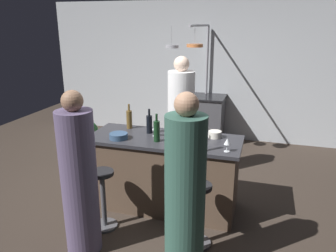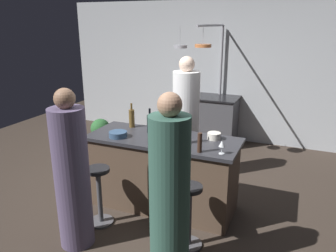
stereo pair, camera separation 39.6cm
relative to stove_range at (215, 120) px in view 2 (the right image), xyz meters
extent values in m
plane|color=#382D26|center=(0.00, -2.45, -0.45)|extent=(9.00, 9.00, 0.00)
cube|color=#B2B7BC|center=(0.00, 0.40, 0.85)|extent=(6.40, 0.16, 2.60)
cube|color=brown|center=(0.00, -2.45, -0.02)|extent=(1.72, 0.66, 0.86)
cube|color=#2D2D33|center=(0.00, -2.45, 0.43)|extent=(1.80, 0.72, 0.04)
cube|color=#47474C|center=(0.00, 0.00, -0.02)|extent=(0.76, 0.60, 0.86)
cube|color=black|center=(0.00, 0.00, 0.43)|extent=(0.80, 0.64, 0.03)
cylinder|color=white|center=(-0.02, -1.60, 0.34)|extent=(0.37, 0.37, 1.57)
sphere|color=beige|center=(-0.02, -1.60, 1.22)|extent=(0.21, 0.21, 0.21)
cylinder|color=#4C4C51|center=(-0.51, -3.07, -0.43)|extent=(0.28, 0.28, 0.02)
cylinder|color=#4C4C51|center=(-0.51, -3.07, -0.11)|extent=(0.06, 0.06, 0.62)
cylinder|color=black|center=(-0.51, -3.07, 0.21)|extent=(0.26, 0.26, 0.04)
cylinder|color=#594C6B|center=(-0.53, -3.46, 0.28)|extent=(0.34, 0.34, 1.44)
sphere|color=#8C664C|center=(-0.53, -3.46, 1.09)|extent=(0.20, 0.20, 0.20)
cylinder|color=#4C4C51|center=(0.55, -3.07, -0.43)|extent=(0.28, 0.28, 0.02)
cylinder|color=#4C4C51|center=(0.55, -3.07, -0.11)|extent=(0.06, 0.06, 0.62)
cylinder|color=black|center=(0.55, -3.07, 0.21)|extent=(0.26, 0.26, 0.04)
cylinder|color=#33594C|center=(0.50, -3.47, 0.30)|extent=(0.35, 0.35, 1.48)
sphere|color=tan|center=(0.50, -3.47, 1.13)|extent=(0.20, 0.20, 0.20)
cylinder|color=gray|center=(0.00, 0.25, 0.63)|extent=(0.04, 0.04, 2.15)
cylinder|color=gray|center=(0.00, -0.51, 1.70)|extent=(0.04, 1.53, 0.04)
cylinder|color=gray|center=(-0.30, -1.10, 1.41)|extent=(0.20, 0.20, 0.04)
cylinder|color=gray|center=(-0.30, -1.13, 1.56)|extent=(0.01, 0.01, 0.30)
cylinder|color=#B26638|center=(0.05, -1.11, 1.43)|extent=(0.24, 0.24, 0.04)
cylinder|color=gray|center=(0.05, -1.13, 1.57)|extent=(0.01, 0.01, 0.28)
cylinder|color=brown|center=(-1.89, -0.98, -0.37)|extent=(0.24, 0.24, 0.16)
sphere|color=#2D6633|center=(-1.89, -0.98, -0.11)|extent=(0.36, 0.36, 0.36)
cylinder|color=#382319|center=(0.53, -2.72, 0.56)|extent=(0.05, 0.05, 0.21)
cylinder|color=brown|center=(-0.54, -2.22, 0.57)|extent=(0.07, 0.07, 0.23)
cylinder|color=brown|center=(-0.54, -2.22, 0.73)|extent=(0.03, 0.03, 0.08)
cylinder|color=#143319|center=(-0.05, -2.59, 0.57)|extent=(0.07, 0.07, 0.24)
cylinder|color=#143319|center=(-0.05, -2.59, 0.73)|extent=(0.03, 0.03, 0.08)
cylinder|color=black|center=(-0.23, -2.33, 0.56)|extent=(0.07, 0.07, 0.22)
cylinder|color=black|center=(-0.23, -2.33, 0.71)|extent=(0.03, 0.03, 0.08)
cylinder|color=#B78C8E|center=(0.31, -2.52, 0.56)|extent=(0.07, 0.07, 0.22)
cylinder|color=#B78C8E|center=(0.31, -2.52, 0.72)|extent=(0.03, 0.03, 0.08)
cylinder|color=silver|center=(-0.12, -2.42, 0.46)|extent=(0.06, 0.06, 0.01)
cylinder|color=silver|center=(-0.12, -2.42, 0.50)|extent=(0.01, 0.01, 0.07)
cone|color=silver|center=(-0.12, -2.42, 0.57)|extent=(0.07, 0.07, 0.06)
cylinder|color=silver|center=(0.76, -2.68, 0.46)|extent=(0.06, 0.06, 0.01)
cylinder|color=silver|center=(0.76, -2.68, 0.50)|extent=(0.01, 0.01, 0.07)
cone|color=silver|center=(0.76, -2.68, 0.57)|extent=(0.07, 0.07, 0.06)
cylinder|color=silver|center=(0.57, -2.27, 0.49)|extent=(0.16, 0.16, 0.08)
cylinder|color=#334C6B|center=(-0.50, -2.63, 0.49)|extent=(0.21, 0.21, 0.07)
camera|label=1|loc=(1.09, -5.92, 1.74)|focal=35.14mm
camera|label=2|loc=(1.46, -5.79, 1.74)|focal=35.14mm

